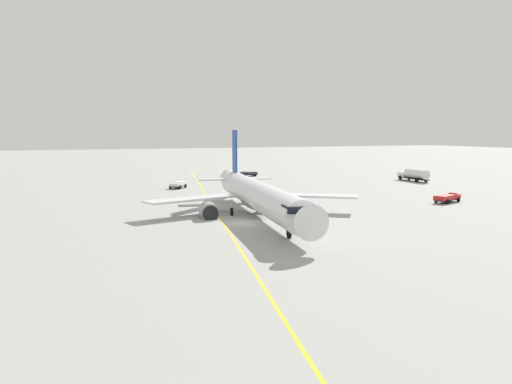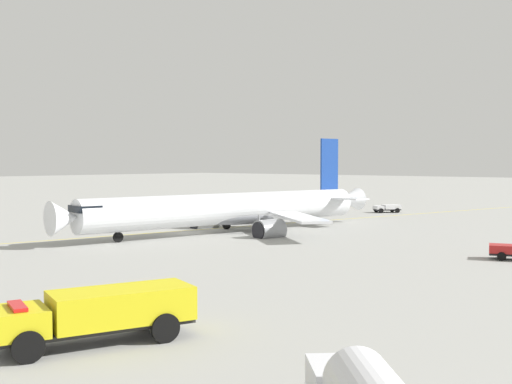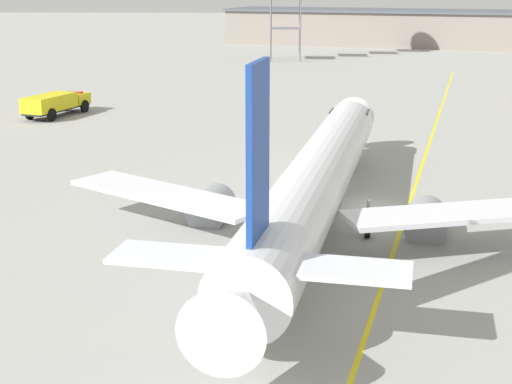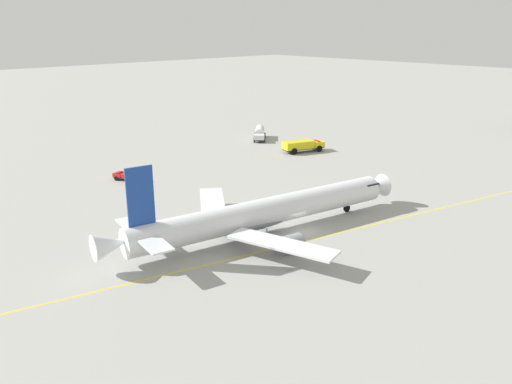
# 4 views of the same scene
# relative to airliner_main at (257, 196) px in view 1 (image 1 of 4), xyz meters

# --- Properties ---
(ground_plane) EXTENTS (600.00, 600.00, 0.00)m
(ground_plane) POSITION_rel_airliner_main_xyz_m (-4.48, 3.65, -2.74)
(ground_plane) COLOR #9E9E99
(airliner_main) EXTENTS (44.74, 30.22, 12.14)m
(airliner_main) POSITION_rel_airliner_main_xyz_m (0.00, 0.00, 0.00)
(airliner_main) COLOR white
(airliner_main) RESTS_ON ground_plane
(ops_pickup_truck) EXTENTS (3.75, 6.03, 1.41)m
(ops_pickup_truck) POSITION_rel_airliner_main_xyz_m (0.36, -33.93, -1.93)
(ops_pickup_truck) COLOR #232326
(ops_pickup_truck) RESTS_ON ground_plane
(fuel_tanker_truck) EXTENTS (9.92, 3.48, 2.87)m
(fuel_tanker_truck) POSITION_rel_airliner_main_xyz_m (31.93, -54.05, -1.15)
(fuel_tanker_truck) COLOR #232326
(fuel_tanker_truck) RESTS_ON ground_plane
(pushback_tug_truck) EXTENTS (4.72, 4.31, 1.30)m
(pushback_tug_truck) POSITION_rel_airliner_main_xyz_m (39.05, 0.43, -1.94)
(pushback_tug_truck) COLOR #232326
(pushback_tug_truck) RESTS_ON ground_plane
(baggage_truck_truck) EXTENTS (2.27, 4.22, 1.22)m
(baggage_truck_truck) POSITION_rel_airliner_main_xyz_m (60.05, -24.03, -2.02)
(baggage_truck_truck) COLOR #232326
(baggage_truck_truck) RESTS_ON ground_plane
(taxiway_centreline) EXTENTS (169.01, 42.20, 0.01)m
(taxiway_centreline) POSITION_rel_airliner_main_xyz_m (2.67, 4.57, -2.74)
(taxiway_centreline) COLOR yellow
(taxiway_centreline) RESTS_ON ground_plane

